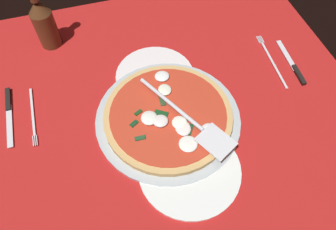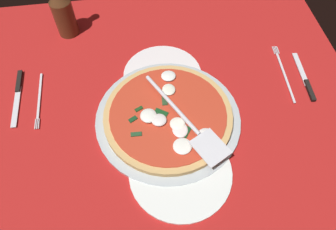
{
  "view_description": "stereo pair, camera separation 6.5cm",
  "coord_description": "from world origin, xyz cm",
  "px_view_note": "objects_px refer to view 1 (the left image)",
  "views": [
    {
      "loc": [
        40.54,
        -11.74,
        69.38
      ],
      "look_at": [
        -2.06,
        1.04,
        2.34
      ],
      "focal_mm": 34.16,
      "sensor_mm": 36.0,
      "label": 1
    },
    {
      "loc": [
        41.95,
        -5.35,
        69.38
      ],
      "look_at": [
        -2.06,
        1.04,
        2.34
      ],
      "focal_mm": 34.16,
      "sensor_mm": 36.0,
      "label": 2
    }
  ],
  "objects_px": {
    "dinner_plate_left": "(155,76)",
    "pizza": "(168,115)",
    "dinner_plate_right": "(190,170)",
    "place_setting_near": "(21,114)",
    "beer_bottle": "(44,22)",
    "place_setting_far": "(282,64)",
    "pizza_server": "(189,119)"
  },
  "relations": [
    {
      "from": "beer_bottle",
      "to": "dinner_plate_left",
      "type": "bearing_deg",
      "value": 50.68
    },
    {
      "from": "dinner_plate_right",
      "to": "place_setting_far",
      "type": "distance_m",
      "value": 0.43
    },
    {
      "from": "dinner_plate_left",
      "to": "pizza",
      "type": "relative_size",
      "value": 0.67
    },
    {
      "from": "pizza",
      "to": "place_setting_near",
      "type": "relative_size",
      "value": 1.63
    },
    {
      "from": "dinner_plate_left",
      "to": "place_setting_near",
      "type": "distance_m",
      "value": 0.37
    },
    {
      "from": "pizza_server",
      "to": "place_setting_far",
      "type": "xyz_separation_m",
      "value": [
        -0.13,
        0.33,
        -0.04
      ]
    },
    {
      "from": "pizza",
      "to": "beer_bottle",
      "type": "bearing_deg",
      "value": -144.75
    },
    {
      "from": "pizza",
      "to": "pizza_server",
      "type": "bearing_deg",
      "value": 45.65
    },
    {
      "from": "dinner_plate_right",
      "to": "place_setting_far",
      "type": "xyz_separation_m",
      "value": [
        -0.24,
        0.37,
        -0.0
      ]
    },
    {
      "from": "place_setting_far",
      "to": "pizza",
      "type": "bearing_deg",
      "value": 107.13
    },
    {
      "from": "place_setting_near",
      "to": "beer_bottle",
      "type": "distance_m",
      "value": 0.28
    },
    {
      "from": "dinner_plate_left",
      "to": "place_setting_near",
      "type": "height_order",
      "value": "place_setting_near"
    },
    {
      "from": "dinner_plate_left",
      "to": "dinner_plate_right",
      "type": "distance_m",
      "value": 0.3
    },
    {
      "from": "pizza",
      "to": "place_setting_far",
      "type": "xyz_separation_m",
      "value": [
        -0.09,
        0.37,
        -0.02
      ]
    },
    {
      "from": "pizza",
      "to": "dinner_plate_right",
      "type": "bearing_deg",
      "value": 2.68
    },
    {
      "from": "dinner_plate_left",
      "to": "place_setting_near",
      "type": "xyz_separation_m",
      "value": [
        0.02,
        -0.37,
        -0.0
      ]
    },
    {
      "from": "place_setting_near",
      "to": "dinner_plate_right",
      "type": "bearing_deg",
      "value": 52.99
    },
    {
      "from": "pizza",
      "to": "beer_bottle",
      "type": "height_order",
      "value": "beer_bottle"
    },
    {
      "from": "pizza_server",
      "to": "beer_bottle",
      "type": "distance_m",
      "value": 0.51
    },
    {
      "from": "pizza",
      "to": "place_setting_far",
      "type": "distance_m",
      "value": 0.38
    },
    {
      "from": "dinner_plate_right",
      "to": "pizza",
      "type": "height_order",
      "value": "pizza"
    },
    {
      "from": "beer_bottle",
      "to": "dinner_plate_right",
      "type": "bearing_deg",
      "value": 27.29
    },
    {
      "from": "dinner_plate_right",
      "to": "pizza_server",
      "type": "distance_m",
      "value": 0.12
    },
    {
      "from": "dinner_plate_left",
      "to": "place_setting_far",
      "type": "distance_m",
      "value": 0.37
    },
    {
      "from": "dinner_plate_right",
      "to": "place_setting_near",
      "type": "distance_m",
      "value": 0.46
    },
    {
      "from": "place_setting_near",
      "to": "place_setting_far",
      "type": "distance_m",
      "value": 0.74
    },
    {
      "from": "dinner_plate_left",
      "to": "dinner_plate_right",
      "type": "height_order",
      "value": "same"
    },
    {
      "from": "place_setting_far",
      "to": "dinner_plate_left",
      "type": "bearing_deg",
      "value": 84.25
    },
    {
      "from": "dinner_plate_left",
      "to": "pizza",
      "type": "height_order",
      "value": "pizza"
    },
    {
      "from": "pizza_server",
      "to": "place_setting_far",
      "type": "bearing_deg",
      "value": 82.84
    },
    {
      "from": "place_setting_near",
      "to": "place_setting_far",
      "type": "relative_size",
      "value": 0.93
    },
    {
      "from": "dinner_plate_right",
      "to": "pizza",
      "type": "bearing_deg",
      "value": -177.32
    }
  ]
}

